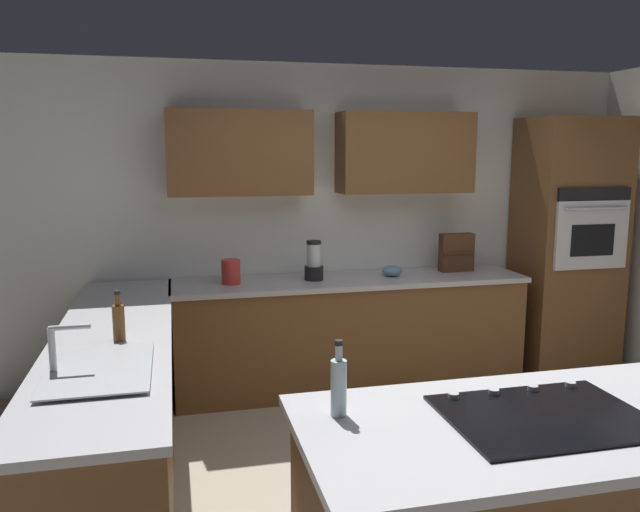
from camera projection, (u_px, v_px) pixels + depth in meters
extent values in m
plane|color=#9E937F|center=(451.00, 493.00, 3.53)|extent=(14.00, 14.00, 0.00)
cube|color=silver|center=(350.00, 223.00, 5.33)|extent=(6.00, 0.10, 2.60)
cube|color=brown|center=(405.00, 153.00, 5.11)|extent=(1.10, 0.34, 0.65)
cube|color=brown|center=(239.00, 153.00, 4.81)|extent=(1.10, 0.34, 0.65)
cube|color=brown|center=(350.00, 335.00, 5.09)|extent=(2.80, 0.60, 0.86)
cube|color=#B2B2B7|center=(350.00, 281.00, 5.01)|extent=(2.84, 0.64, 0.04)
cube|color=brown|center=(117.00, 413.00, 3.57)|extent=(0.60, 2.90, 0.86)
cube|color=#B2B2B7|center=(113.00, 337.00, 3.50)|extent=(0.64, 2.94, 0.04)
cube|color=#B2B2B7|center=(545.00, 423.00, 2.39)|extent=(1.90, 0.91, 0.04)
cube|color=brown|center=(567.00, 246.00, 5.42)|extent=(0.80, 0.60, 2.18)
cube|color=silver|center=(592.00, 235.00, 5.10)|extent=(0.66, 0.03, 0.56)
cube|color=black|center=(592.00, 240.00, 5.09)|extent=(0.40, 0.01, 0.26)
cube|color=black|center=(595.00, 194.00, 5.04)|extent=(0.66, 0.02, 0.11)
cylinder|color=silver|center=(597.00, 208.00, 5.03)|extent=(0.56, 0.02, 0.02)
cube|color=#515456|center=(104.00, 358.00, 3.05)|extent=(0.40, 0.30, 0.02)
cube|color=#515456|center=(96.00, 383.00, 2.72)|extent=(0.40, 0.30, 0.02)
cube|color=#B7BABF|center=(100.00, 368.00, 2.88)|extent=(0.46, 0.70, 0.01)
cylinder|color=#B7BABF|center=(52.00, 352.00, 2.82)|extent=(0.03, 0.03, 0.22)
cylinder|color=#B7BABF|center=(70.00, 327.00, 2.82)|extent=(0.18, 0.02, 0.02)
cube|color=black|center=(545.00, 416.00, 2.39)|extent=(0.76, 0.56, 0.01)
cylinder|color=#B2B2B7|center=(571.00, 384.00, 2.67)|extent=(0.04, 0.04, 0.02)
cylinder|color=#B2B2B7|center=(533.00, 388.00, 2.63)|extent=(0.04, 0.04, 0.02)
cylinder|color=#B2B2B7|center=(494.00, 392.00, 2.58)|extent=(0.04, 0.04, 0.02)
cylinder|color=#B2B2B7|center=(453.00, 395.00, 2.54)|extent=(0.04, 0.04, 0.02)
cylinder|color=black|center=(314.00, 273.00, 4.94)|extent=(0.15, 0.15, 0.11)
cylinder|color=silver|center=(314.00, 255.00, 4.91)|extent=(0.11, 0.11, 0.18)
cylinder|color=black|center=(314.00, 242.00, 4.90)|extent=(0.12, 0.12, 0.03)
ellipsoid|color=#668CB2|center=(392.00, 271.00, 5.09)|extent=(0.17, 0.17, 0.09)
cube|color=#472B19|center=(456.00, 252.00, 5.28)|extent=(0.29, 0.10, 0.32)
cube|color=#472B19|center=(459.00, 253.00, 5.22)|extent=(0.27, 0.02, 0.02)
cylinder|color=red|center=(231.00, 272.00, 4.78)|extent=(0.14, 0.14, 0.19)
cylinder|color=brown|center=(119.00, 323.00, 3.34)|extent=(0.06, 0.06, 0.19)
cylinder|color=brown|center=(118.00, 300.00, 3.32)|extent=(0.03, 0.03, 0.06)
cylinder|color=black|center=(117.00, 293.00, 3.31)|extent=(0.03, 0.03, 0.02)
cylinder|color=silver|center=(339.00, 388.00, 2.39)|extent=(0.06, 0.06, 0.22)
cylinder|color=silver|center=(339.00, 353.00, 2.37)|extent=(0.03, 0.03, 0.06)
cylinder|color=black|center=(339.00, 343.00, 2.36)|extent=(0.03, 0.03, 0.02)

